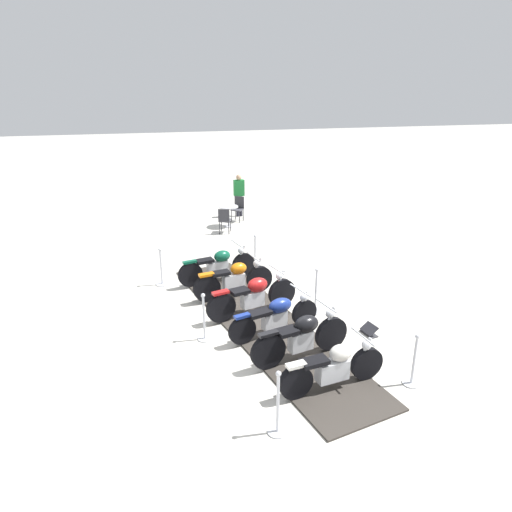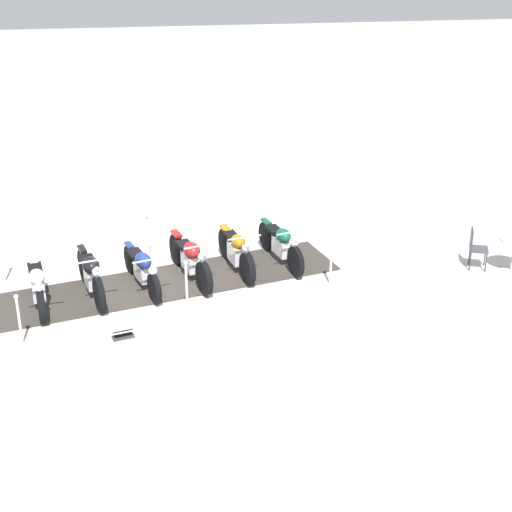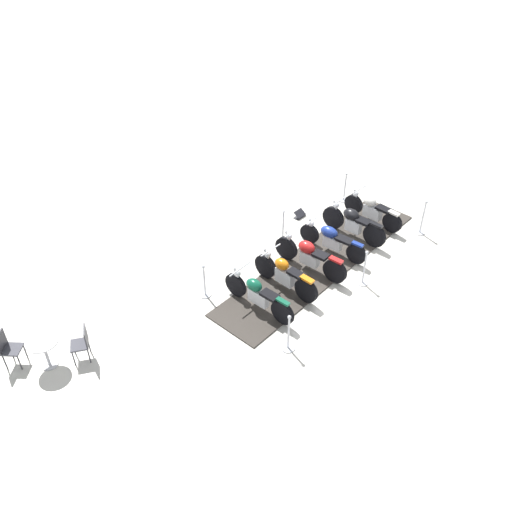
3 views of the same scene
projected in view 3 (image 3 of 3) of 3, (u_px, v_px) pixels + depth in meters
The scene contains 18 objects.
ground_plane at pixel (320, 261), 15.42m from camera, with size 80.00×80.00×0.00m, color beige.
display_platform at pixel (320, 261), 15.41m from camera, with size 7.56×1.67×0.04m, color #38332D.
motorcycle_cream at pixel (372, 210), 16.73m from camera, with size 0.71×2.10×0.93m.
motorcycle_black at pixel (353, 222), 16.06m from camera, with size 0.81×2.15×1.05m.
motorcycle_navy at pixel (332, 239), 15.46m from camera, with size 0.95×2.14×0.91m.
motorcycle_maroon at pixel (309, 255), 14.81m from camera, with size 0.91×2.28×1.03m.
motorcycle_copper at pixel (285, 274), 14.18m from camera, with size 0.77×2.11×1.01m.
motorcycle_forest at pixel (257, 294), 13.55m from camera, with size 0.86×2.20×0.98m.
stanchion_left_rear at pixel (288, 338), 12.58m from camera, with size 0.35×0.35×1.06m.
stanchion_left_front at pixel (422, 223), 16.33m from camera, with size 0.33×0.33×1.15m.
stanchion_right_mid at pixel (283, 232), 15.94m from camera, with size 0.32×0.32×1.14m.
stanchion_right_front at pixel (344, 192), 17.86m from camera, with size 0.33×0.33×1.04m.
stanchion_left_mid at pixel (364, 273), 14.45m from camera, with size 0.32×0.32×1.09m.
stanchion_right_rear at pixel (205, 286), 14.08m from camera, with size 0.32×0.32×1.01m.
info_placard at pixel (300, 215), 17.22m from camera, with size 0.45×0.32×0.22m.
cafe_table at pixel (44, 347), 12.02m from camera, with size 0.73×0.73×0.78m.
cafe_chair_near_table at pixel (82, 342), 12.21m from camera, with size 0.51×0.51×0.92m.
cafe_chair_across_table at pixel (8, 347), 12.07m from camera, with size 0.56×0.56×0.95m.
Camera 3 is at (8.34, 8.99, 9.53)m, focal length 37.65 mm.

